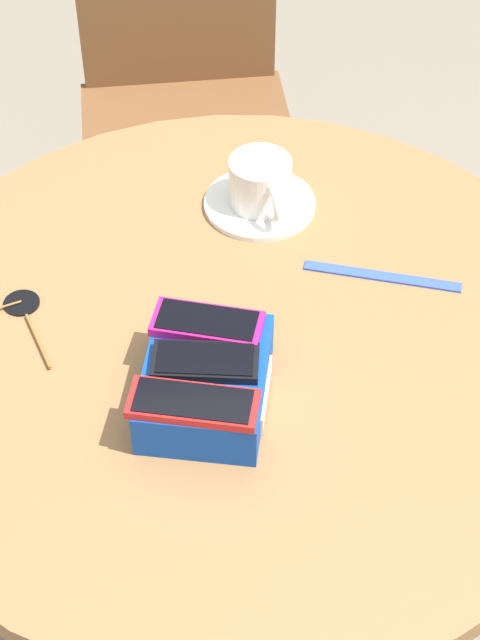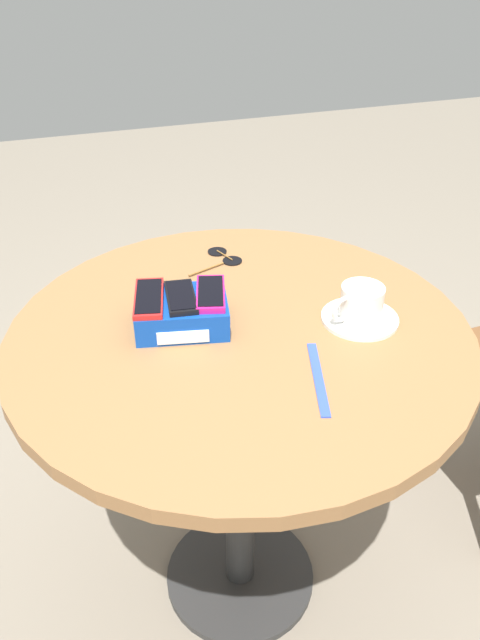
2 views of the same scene
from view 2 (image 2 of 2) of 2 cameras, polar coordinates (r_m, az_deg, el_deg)
ground_plane at (r=1.76m, az=0.00°, el=-22.42°), size 8.00×8.00×0.00m
round_table at (r=1.27m, az=0.00°, el=-5.74°), size 0.89×0.89×0.79m
phone_box at (r=1.19m, az=-5.37°, el=0.67°), size 0.20×0.17×0.06m
phone_red at (r=1.18m, az=-8.34°, el=2.00°), size 0.08×0.15×0.01m
phone_black at (r=1.17m, az=-5.42°, el=2.09°), size 0.07×0.12×0.01m
phone_magenta at (r=1.18m, az=-2.70°, el=2.44°), size 0.09×0.13×0.01m
saucer at (r=1.24m, az=10.88°, el=0.14°), size 0.15×0.15×0.01m
coffee_cup at (r=1.22m, az=10.99°, el=1.61°), size 0.11×0.08×0.07m
lanyard_strap at (r=1.08m, az=7.17°, el=-5.28°), size 0.07×0.19×0.00m
sunglasses at (r=1.44m, az=-1.57°, el=5.73°), size 0.13×0.12×0.01m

